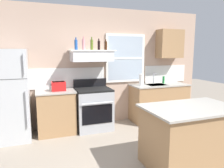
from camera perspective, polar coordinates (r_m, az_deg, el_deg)
back_wall at (r=4.95m, az=-3.15°, el=4.68°), size 5.40×0.11×2.70m
refrigerator at (r=4.46m, az=-26.08°, el=-2.85°), size 0.70×0.72×1.76m
counter_left_of_stove at (r=4.60m, az=-14.97°, el=-7.33°), size 0.79×0.63×0.91m
toaster at (r=4.44m, az=-14.37°, el=-0.55°), size 0.30×0.20×0.19m
stove_range at (r=4.69m, az=-5.09°, el=-6.63°), size 0.76×0.69×1.09m
range_hood_shelf at (r=4.61m, az=-5.59°, el=7.70°), size 0.96×0.52×0.24m
bottle_blue_liqueur at (r=4.56m, az=-9.77°, el=10.53°), size 0.07×0.07×0.26m
bottle_rose_pink at (r=4.56m, az=-7.74°, el=10.68°), size 0.07×0.07×0.28m
bottle_olive_oil_square at (r=4.59m, az=-5.54°, el=10.65°), size 0.06×0.06×0.27m
bottle_balsamic_dark at (r=4.63m, az=-3.61°, el=10.51°), size 0.06×0.06×0.25m
bottle_brown_stout at (r=4.70m, az=-1.68°, el=10.44°), size 0.06×0.06×0.23m
counter_right_with_sink at (r=5.39m, az=12.63°, el=-4.83°), size 1.43×0.63×0.91m
sink_faucet at (r=5.31m, az=11.39°, el=1.89°), size 0.03×0.17×0.28m
paper_towel_roll at (r=5.03m, az=8.00°, el=1.14°), size 0.11×0.11×0.27m
dish_soap_bottle at (r=5.47m, az=13.86°, el=1.11°), size 0.06×0.06×0.18m
kitchen_island at (r=3.44m, az=20.54°, el=-13.17°), size 1.40×0.90×0.91m
upper_cabinet_right at (r=5.55m, az=15.47°, el=10.48°), size 0.64×0.32×0.70m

